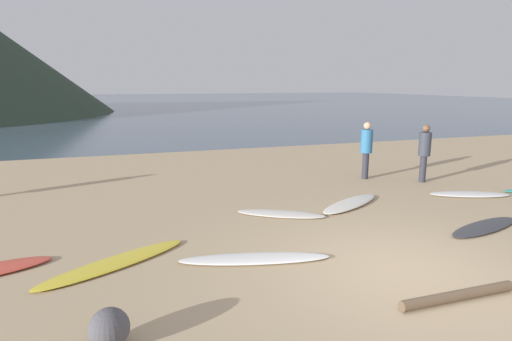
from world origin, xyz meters
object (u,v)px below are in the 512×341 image
(surfboard_5, at_px, (350,203))
(beach_rock_near, at_px, (109,328))
(surfboard_2, at_px, (115,263))
(driftwood_log, at_px, (458,295))
(person_0, at_px, (366,146))
(person_1, at_px, (425,148))
(surfboard_7, at_px, (470,194))
(surfboard_4, at_px, (281,214))
(surfboard_6, at_px, (485,227))
(surfboard_3, at_px, (255,259))

(surfboard_5, relative_size, beach_rock_near, 4.93)
(surfboard_2, height_order, surfboard_5, surfboard_5)
(beach_rock_near, bearing_deg, driftwood_log, -5.87)
(person_0, xyz_separation_m, person_1, (1.33, -0.91, -0.02))
(surfboard_7, bearing_deg, surfboard_4, -159.45)
(surfboard_7, distance_m, person_0, 3.09)
(surfboard_4, distance_m, surfboard_7, 5.17)
(beach_rock_near, bearing_deg, person_1, 31.62)
(surfboard_2, xyz_separation_m, driftwood_log, (4.25, -2.65, 0.04))
(surfboard_6, bearing_deg, beach_rock_near, 178.17)
(surfboard_2, distance_m, surfboard_3, 2.21)
(surfboard_5, distance_m, person_0, 3.19)
(surfboard_4, height_order, surfboard_6, surfboard_6)
(person_0, height_order, driftwood_log, person_0)
(surfboard_2, relative_size, driftwood_log, 1.45)
(surfboard_6, xyz_separation_m, beach_rock_near, (-7.01, -1.61, 0.19))
(surfboard_3, relative_size, beach_rock_near, 5.55)
(surfboard_2, distance_m, surfboard_6, 6.95)
(surfboard_7, xyz_separation_m, person_0, (-1.41, 2.57, 0.96))
(surfboard_5, height_order, person_1, person_1)
(surfboard_5, bearing_deg, surfboard_6, -82.97)
(surfboard_4, bearing_deg, beach_rock_near, -102.83)
(surfboard_2, relative_size, beach_rock_near, 5.84)
(surfboard_6, distance_m, beach_rock_near, 7.19)
(person_1, distance_m, driftwood_log, 7.22)
(surfboard_2, bearing_deg, person_1, -9.10)
(surfboard_4, xyz_separation_m, person_1, (5.08, 1.59, 0.95))
(surfboard_4, relative_size, surfboard_6, 0.93)
(surfboard_5, xyz_separation_m, beach_rock_near, (-5.35, -3.87, 0.17))
(surfboard_4, relative_size, surfboard_7, 0.97)
(surfboard_7, relative_size, person_1, 1.20)
(surfboard_5, bearing_deg, surfboard_2, 168.12)
(surfboard_3, distance_m, person_1, 7.43)
(surfboard_2, relative_size, person_0, 1.51)
(surfboard_4, distance_m, person_1, 5.41)
(driftwood_log, distance_m, beach_rock_near, 4.36)
(surfboard_2, distance_m, surfboard_7, 8.72)
(surfboard_5, relative_size, surfboard_7, 1.09)
(surfboard_6, bearing_deg, surfboard_7, 35.62)
(surfboard_4, height_order, surfboard_7, surfboard_7)
(surfboard_5, height_order, driftwood_log, driftwood_log)
(surfboard_3, distance_m, surfboard_5, 3.85)
(person_0, height_order, person_1, person_0)
(surfboard_6, relative_size, person_1, 1.25)
(surfboard_5, bearing_deg, beach_rock_near, -173.50)
(person_1, bearing_deg, surfboard_2, -83.82)
(surfboard_2, xyz_separation_m, surfboard_6, (6.92, -0.60, 0.00))
(surfboard_4, relative_size, surfboard_5, 0.89)
(person_0, bearing_deg, driftwood_log, -35.82)
(surfboard_6, bearing_deg, surfboard_2, 160.30)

